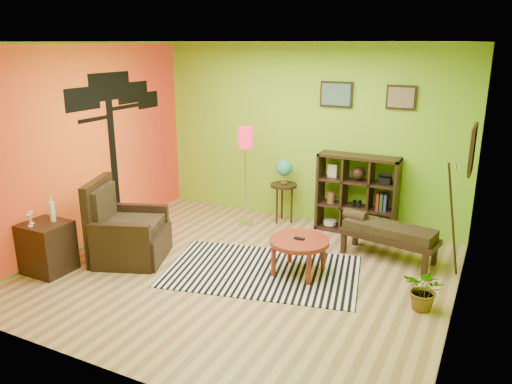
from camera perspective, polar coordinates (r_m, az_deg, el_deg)
The scene contains 11 objects.
ground at distance 6.39m, azimuth -1.77°, elevation -9.19°, with size 5.00×5.00×0.00m, color tan.
room_shell at distance 5.89m, azimuth -2.66°, elevation 7.00°, with size 5.04×4.54×2.82m.
zebra_rug at distance 6.42m, azimuth 0.72°, elevation -9.02°, with size 2.41×1.49×0.01m, color silver.
coffee_table at distance 6.24m, azimuth 4.95°, elevation -5.94°, with size 0.75×0.75×0.48m.
armchair at distance 6.89m, azimuth -14.69°, elevation -4.81°, with size 1.15×1.14×1.09m.
side_cabinet at distance 6.83m, azimuth -22.76°, elevation -5.81°, with size 0.55×0.50×0.96m.
floor_lamp at distance 7.66m, azimuth -1.23°, elevation 5.23°, with size 0.24×0.24×1.56m.
globe_table at distance 7.89m, azimuth 3.21°, elevation 1.95°, with size 0.42×0.42×1.03m.
cube_shelf at distance 7.64m, azimuth 11.55°, elevation -0.30°, with size 1.20×0.35×1.20m.
bench at distance 6.88m, azimuth 14.70°, elevation -4.42°, with size 1.34×0.68×0.59m.
potted_plant at distance 5.80m, azimuth 18.72°, elevation -10.96°, with size 0.43×0.48×0.38m, color #26661E.
Camera 1 is at (2.74, -5.05, 2.80)m, focal length 35.00 mm.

